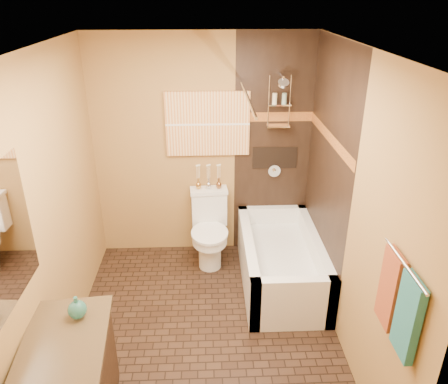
{
  "coord_description": "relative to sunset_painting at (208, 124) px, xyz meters",
  "views": [
    {
      "loc": [
        0.04,
        -3.07,
        2.87
      ],
      "look_at": [
        0.19,
        0.4,
        1.25
      ],
      "focal_mm": 35.0,
      "sensor_mm": 36.0,
      "label": 1
    }
  ],
  "objects": [
    {
      "name": "floor",
      "position": [
        -0.06,
        -1.48,
        -1.55
      ],
      "size": [
        3.0,
        3.0,
        0.0
      ],
      "primitive_type": "plane",
      "color": "black",
      "rests_on": "ground"
    },
    {
      "name": "wall_left",
      "position": [
        -1.26,
        -1.48,
        -0.3
      ],
      "size": [
        0.02,
        3.0,
        2.5
      ],
      "primitive_type": "cube",
      "color": "olive",
      "rests_on": "floor"
    },
    {
      "name": "wall_right",
      "position": [
        1.14,
        -1.48,
        -0.3
      ],
      "size": [
        0.02,
        3.0,
        2.5
      ],
      "primitive_type": "cube",
      "color": "olive",
      "rests_on": "floor"
    },
    {
      "name": "wall_back",
      "position": [
        -0.06,
        0.02,
        -0.3
      ],
      "size": [
        2.4,
        0.02,
        2.5
      ],
      "primitive_type": "cube",
      "color": "olive",
      "rests_on": "floor"
    },
    {
      "name": "wall_front",
      "position": [
        -0.06,
        -2.98,
        -0.3
      ],
      "size": [
        2.4,
        0.02,
        2.5
      ],
      "primitive_type": "cube",
      "color": "olive",
      "rests_on": "floor"
    },
    {
      "name": "ceiling",
      "position": [
        -0.06,
        -1.48,
        0.95
      ],
      "size": [
        3.0,
        3.0,
        0.0
      ],
      "primitive_type": "plane",
      "color": "silver",
      "rests_on": "wall_back"
    },
    {
      "name": "alcove_tile_back",
      "position": [
        0.72,
        0.01,
        -0.3
      ],
      "size": [
        0.85,
        0.01,
        2.5
      ],
      "primitive_type": "cube",
      "color": "black",
      "rests_on": "wall_back"
    },
    {
      "name": "alcove_tile_right",
      "position": [
        1.13,
        -0.73,
        -0.3
      ],
      "size": [
        0.01,
        1.5,
        2.5
      ],
      "primitive_type": "cube",
      "color": "black",
      "rests_on": "wall_right"
    },
    {
      "name": "mosaic_band_back",
      "position": [
        0.72,
        0.0,
        0.07
      ],
      "size": [
        0.85,
        0.01,
        0.1
      ],
      "primitive_type": "cube",
      "color": "brown",
      "rests_on": "alcove_tile_back"
    },
    {
      "name": "mosaic_band_right",
      "position": [
        1.12,
        -0.73,
        0.07
      ],
      "size": [
        0.01,
        1.5,
        0.1
      ],
      "primitive_type": "cube",
      "color": "brown",
      "rests_on": "alcove_tile_right"
    },
    {
      "name": "alcove_niche",
      "position": [
        0.74,
        0.01,
        -0.4
      ],
      "size": [
        0.5,
        0.01,
        0.25
      ],
      "primitive_type": "cube",
      "color": "black",
      "rests_on": "alcove_tile_back"
    },
    {
      "name": "shower_fixtures",
      "position": [
        0.74,
        -0.1,
        0.12
      ],
      "size": [
        0.24,
        0.33,
        1.16
      ],
      "color": "silver",
      "rests_on": "floor"
    },
    {
      "name": "curtain_rod",
      "position": [
        0.34,
        -0.73,
        0.47
      ],
      "size": [
        0.03,
        1.55,
        0.03
      ],
      "primitive_type": "cylinder",
      "rotation": [
        1.57,
        0.0,
        0.0
      ],
      "color": "silver",
      "rests_on": "wall_back"
    },
    {
      "name": "towel_bar",
      "position": [
        1.09,
        -2.53,
        -0.1
      ],
      "size": [
        0.02,
        0.55,
        0.02
      ],
      "primitive_type": "cylinder",
      "rotation": [
        1.57,
        0.0,
        0.0
      ],
      "color": "silver",
      "rests_on": "wall_right"
    },
    {
      "name": "towel_teal",
      "position": [
        1.1,
        -2.66,
        -0.37
      ],
      "size": [
        0.05,
        0.22,
        0.52
      ],
      "primitive_type": "cube",
      "color": "#1F696A",
      "rests_on": "towel_bar"
    },
    {
      "name": "towel_rust",
      "position": [
        1.1,
        -2.4,
        -0.37
      ],
      "size": [
        0.05,
        0.22,
        0.52
      ],
      "primitive_type": "cube",
      "color": "maroon",
      "rests_on": "towel_bar"
    },
    {
      "name": "sunset_painting",
      "position": [
        0.0,
        0.0,
        0.0
      ],
      "size": [
        0.9,
        0.04,
        0.7
      ],
      "primitive_type": "cube",
      "color": "orange",
      "rests_on": "wall_back"
    },
    {
      "name": "bathtub",
      "position": [
        0.74,
        -0.73,
        -1.33
      ],
      "size": [
        0.8,
        1.5,
        0.55
      ],
      "color": "white",
      "rests_on": "floor"
    },
    {
      "name": "toilet",
      "position": [
        -0.0,
        -0.27,
        -1.13
      ],
      "size": [
        0.43,
        0.63,
        0.82
      ],
      "rotation": [
        0.0,
        0.0,
        0.07
      ],
      "color": "white",
      "rests_on": "floor"
    },
    {
      "name": "teal_bottle",
      "position": [
        -0.93,
        -2.11,
        -0.68
      ],
      "size": [
        0.15,
        0.15,
        0.21
      ],
      "primitive_type": null,
      "rotation": [
        0.0,
        0.0,
        0.17
      ],
      "color": "#257062",
      "rests_on": "vanity"
    },
    {
      "name": "bud_vases",
      "position": [
        0.0,
        -0.09,
        -0.57
      ],
      "size": [
        0.29,
        0.06,
        0.28
      ],
      "color": "#C68D3D",
      "rests_on": "toilet"
    }
  ]
}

